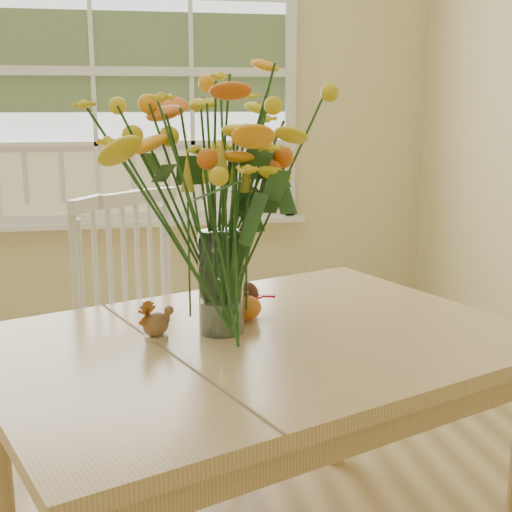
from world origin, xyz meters
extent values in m
cube|color=#F0E299|center=(0.00, 2.25, 1.35)|extent=(4.00, 0.02, 2.70)
cube|color=silver|center=(0.00, 2.23, 1.55)|extent=(2.20, 0.00, 1.60)
cube|color=white|center=(0.00, 2.18, 0.69)|extent=(2.42, 0.12, 0.03)
cube|color=tan|center=(0.49, -0.09, 0.74)|extent=(1.69, 1.46, 0.04)
cube|color=tan|center=(0.49, -0.09, 0.67)|extent=(1.53, 1.30, 0.10)
cylinder|color=tan|center=(0.92, 0.53, 0.36)|extent=(0.07, 0.07, 0.72)
cube|color=white|center=(0.26, 0.55, 0.49)|extent=(0.66, 0.66, 0.05)
cube|color=white|center=(0.14, 0.69, 0.76)|extent=(0.39, 0.34, 0.55)
cylinder|color=white|center=(0.23, 0.29, 0.24)|extent=(0.04, 0.04, 0.47)
cylinder|color=white|center=(0.00, 0.56, 0.24)|extent=(0.04, 0.04, 0.47)
cylinder|color=white|center=(0.51, 0.53, 0.24)|extent=(0.04, 0.04, 0.47)
cylinder|color=white|center=(0.28, 0.80, 0.24)|extent=(0.04, 0.04, 0.47)
cylinder|color=white|center=(0.40, -0.03, 0.90)|extent=(0.12, 0.12, 0.28)
ellipsoid|color=orange|center=(0.48, 0.06, 0.80)|extent=(0.09, 0.09, 0.07)
cylinder|color=#CCB78C|center=(0.22, -0.06, 0.77)|extent=(0.06, 0.06, 0.01)
ellipsoid|color=brown|center=(0.22, -0.06, 0.80)|extent=(0.10, 0.10, 0.07)
ellipsoid|color=#38160F|center=(0.50, 0.18, 0.80)|extent=(0.09, 0.09, 0.08)
camera|label=1|loc=(0.15, -1.82, 1.38)|focal=48.00mm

